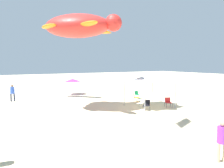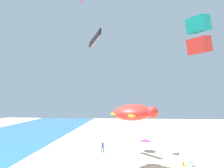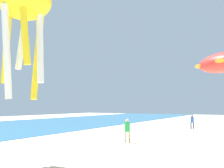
# 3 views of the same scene
# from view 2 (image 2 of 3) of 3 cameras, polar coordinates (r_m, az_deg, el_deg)

# --- Properties ---
(canopy_tent) EXTENTS (3.16, 3.41, 2.93)m
(canopy_tent) POSITION_cam_2_polar(r_m,az_deg,el_deg) (23.14, 21.72, -19.08)
(canopy_tent) COLOR #B7B7BC
(canopy_tent) RESTS_ON ground
(beach_umbrella) EXTENTS (2.07, 2.06, 2.02)m
(beach_umbrella) POSITION_cam_2_polar(r_m,az_deg,el_deg) (32.60, 10.01, -16.40)
(beach_umbrella) COLOR silver
(beach_umbrella) RESTS_ON ground
(folding_chair_facing_ocean) EXTENTS (0.69, 0.61, 0.82)m
(folding_chair_facing_ocean) POSITION_cam_2_polar(r_m,az_deg,el_deg) (27.89, 22.94, -20.95)
(folding_chair_facing_ocean) COLOR black
(folding_chair_facing_ocean) RESTS_ON ground
(folding_chair_left_of_tent) EXTENTS (0.79, 0.81, 0.82)m
(folding_chair_left_of_tent) POSITION_cam_2_polar(r_m,az_deg,el_deg) (26.39, 21.18, -21.98)
(folding_chair_left_of_tent) COLOR black
(folding_chair_left_of_tent) RESTS_ON ground
(person_by_tent) EXTENTS (0.41, 0.46, 1.74)m
(person_by_tent) POSITION_cam_2_polar(r_m,az_deg,el_deg) (31.49, -2.86, -18.30)
(person_by_tent) COLOR #33384C
(person_by_tent) RESTS_ON ground
(kite_turtle_red) EXTENTS (6.85, 6.84, 2.46)m
(kite_turtle_red) POSITION_cam_2_polar(r_m,az_deg,el_deg) (23.52, 6.39, -8.54)
(kite_turtle_red) COLOR red
(kite_parafoil_black) EXTENTS (3.59, 2.57, 2.49)m
(kite_parafoil_black) POSITION_cam_2_polar(r_m,az_deg,el_deg) (32.48, -5.21, 13.60)
(kite_parafoil_black) COLOR black
(kite_box_teal) EXTENTS (1.87, 1.88, 2.82)m
(kite_box_teal) POSITION_cam_2_polar(r_m,az_deg,el_deg) (14.68, 24.88, 13.36)
(kite_box_teal) COLOR teal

